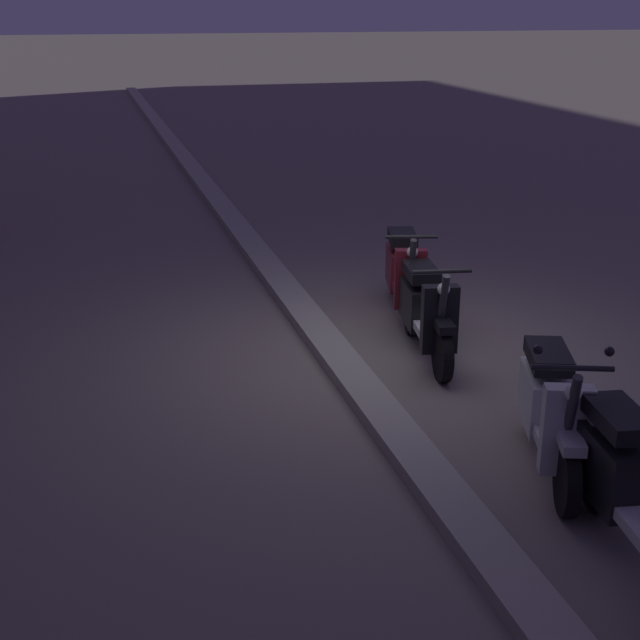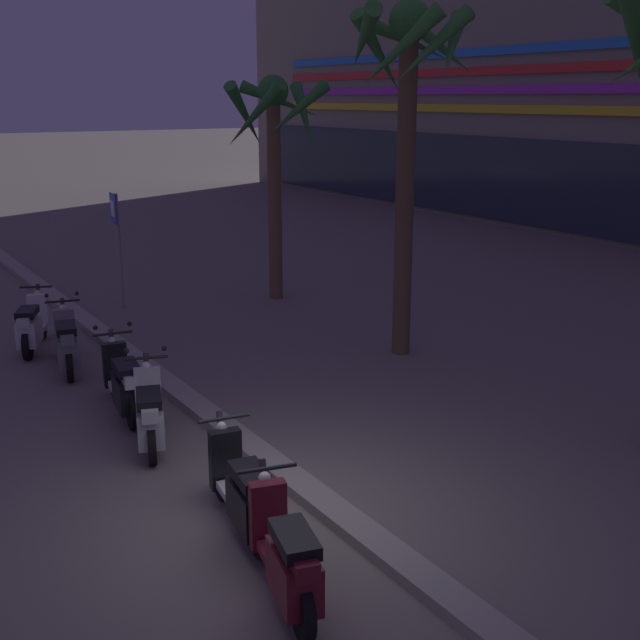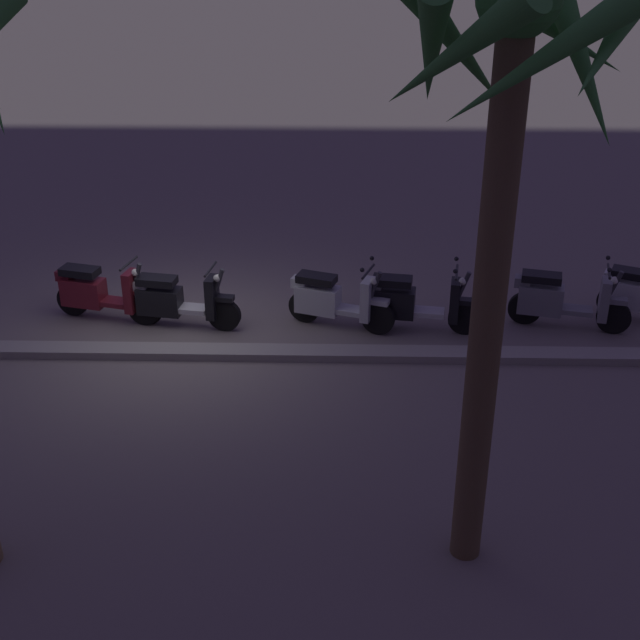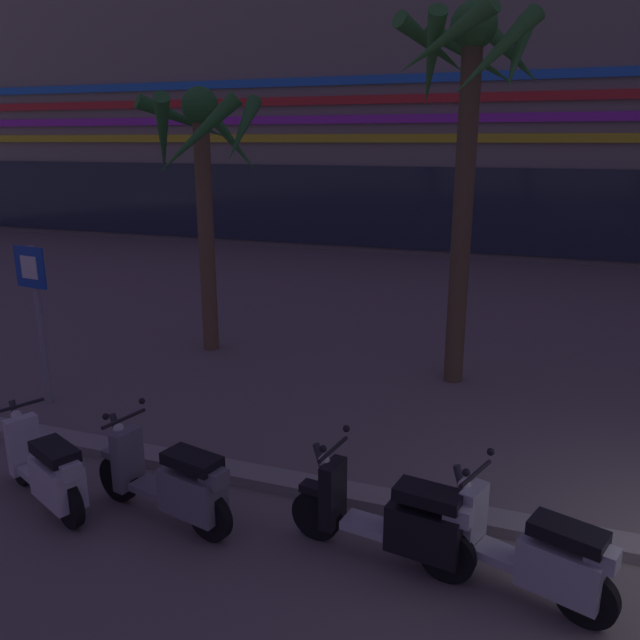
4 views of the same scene
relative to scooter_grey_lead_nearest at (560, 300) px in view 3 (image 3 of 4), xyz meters
name	(u,v)px [view 3 (image 3 of 4)]	position (x,y,z in m)	size (l,w,h in m)	color
ground_plane	(178,340)	(5.89, 0.60, -0.47)	(200.00, 200.00, 0.00)	slate
curb_strip	(172,352)	(5.89, 1.06, -0.41)	(60.00, 0.36, 0.12)	gray
scooter_grey_lead_nearest	(560,300)	(0.00, 0.00, 0.00)	(1.84, 0.72, 1.17)	black
scooter_black_mid_front	(412,303)	(2.31, 0.14, 0.00)	(1.86, 0.63, 1.17)	black
scooter_silver_second_in_line	(333,300)	(3.52, 0.06, -0.01)	(1.67, 0.80, 1.17)	black
scooter_black_gap_after_mid	(176,300)	(5.96, 0.11, -0.02)	(1.77, 0.63, 1.04)	black
scooter_maroon_mid_centre	(98,292)	(7.24, -0.13, -0.01)	(1.74, 0.72, 1.04)	black
palm_tree_near_sign	(507,127)	(2.09, 5.18, 3.98)	(2.31, 2.29, 5.79)	brown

